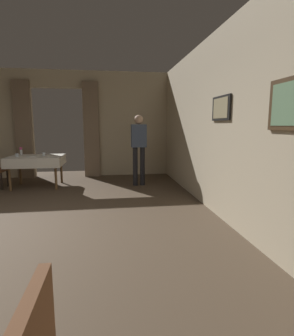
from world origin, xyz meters
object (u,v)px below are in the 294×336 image
object	(u,v)px
glass_mid_b	(44,154)
flower_vase_mid	(21,151)
dining_table_mid	(36,160)
plate_mid_c	(32,156)
person_diner_standing_aside	(139,144)
glass_mid_d	(17,155)

from	to	relation	value
glass_mid_b	flower_vase_mid	bearing A→B (deg)	160.68
dining_table_mid	plate_mid_c	world-z (taller)	plate_mid_c
dining_table_mid	person_diner_standing_aside	size ratio (longest dim) A/B	0.72
glass_mid_b	plate_mid_c	world-z (taller)	glass_mid_b
glass_mid_b	plate_mid_c	size ratio (longest dim) A/B	0.41
flower_vase_mid	plate_mid_c	bearing A→B (deg)	-45.12
dining_table_mid	glass_mid_b	size ratio (longest dim) A/B	14.80
glass_mid_b	plate_mid_c	distance (m)	0.28
dining_table_mid	glass_mid_d	bearing A→B (deg)	-167.24
flower_vase_mid	plate_mid_c	world-z (taller)	flower_vase_mid
glass_mid_b	person_diner_standing_aside	bearing A→B (deg)	-5.60
flower_vase_mid	glass_mid_b	world-z (taller)	flower_vase_mid
glass_mid_b	glass_mid_d	bearing A→B (deg)	-168.78
plate_mid_c	dining_table_mid	bearing A→B (deg)	57.08
flower_vase_mid	glass_mid_d	world-z (taller)	flower_vase_mid
glass_mid_d	dining_table_mid	bearing A→B (deg)	12.76
plate_mid_c	person_diner_standing_aside	bearing A→B (deg)	-2.09
dining_table_mid	glass_mid_b	distance (m)	0.22
plate_mid_c	glass_mid_d	world-z (taller)	glass_mid_d
dining_table_mid	plate_mid_c	xyz separation A→B (m)	(-0.07, -0.11, 0.10)
glass_mid_b	person_diner_standing_aside	distance (m)	2.31
flower_vase_mid	glass_mid_d	size ratio (longest dim) A/B	2.47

